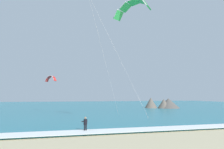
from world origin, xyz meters
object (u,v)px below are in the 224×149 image
at_px(kitesurfer, 85,124).
at_px(kite_primary, 132,6).
at_px(surfboard, 85,132).
at_px(kite_distant, 51,78).

xyz_separation_m(kitesurfer, kite_primary, (6.97, 3.73, 15.61)).
height_order(surfboard, kite_primary, kite_primary).
height_order(surfboard, kite_distant, kite_distant).
distance_m(surfboard, kitesurfer, 0.91).
bearing_deg(kite_distant, surfboard, -81.52).
distance_m(kitesurfer, kite_distant, 29.42).
bearing_deg(kite_distant, kitesurfer, -81.53).
bearing_deg(kitesurfer, kite_primary, 28.13).
bearing_deg(surfboard, kite_distant, 98.48).
bearing_deg(kite_primary, surfboard, -151.74).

